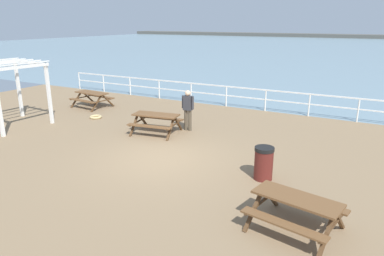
# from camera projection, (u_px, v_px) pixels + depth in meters

# --- Properties ---
(ground_plane) EXTENTS (30.00, 24.00, 0.20)m
(ground_plane) POSITION_uv_depth(u_px,v_px,m) (162.00, 161.00, 11.54)
(ground_plane) COLOR #846B4C
(sea_band) EXTENTS (142.00, 90.00, 0.01)m
(sea_band) POSITION_uv_depth(u_px,v_px,m) (345.00, 49.00, 55.84)
(sea_band) COLOR gray
(sea_band) RESTS_ON ground
(distant_shoreline) EXTENTS (142.00, 6.00, 1.80)m
(distant_shoreline) POSITION_uv_depth(u_px,v_px,m) (364.00, 38.00, 91.99)
(distant_shoreline) COLOR #4C4C47
(distant_shoreline) RESTS_ON ground
(seaward_railing) EXTENTS (23.07, 0.07, 1.08)m
(seaward_railing) POSITION_uv_depth(u_px,v_px,m) (246.00, 94.00, 17.80)
(seaward_railing) COLOR white
(seaward_railing) RESTS_ON ground
(picnic_table_near_left) EXTENTS (1.95, 1.71, 0.80)m
(picnic_table_near_left) POSITION_uv_depth(u_px,v_px,m) (92.00, 96.00, 18.17)
(picnic_table_near_left) COLOR brown
(picnic_table_near_left) RESTS_ON ground
(picnic_table_mid_centre) EXTENTS (2.01, 1.78, 0.80)m
(picnic_table_mid_centre) POSITION_uv_depth(u_px,v_px,m) (156.00, 119.00, 13.93)
(picnic_table_mid_centre) COLOR brown
(picnic_table_mid_centre) RESTS_ON ground
(picnic_table_far_left) EXTENTS (2.05, 1.83, 0.80)m
(picnic_table_far_left) POSITION_uv_depth(u_px,v_px,m) (296.00, 205.00, 7.39)
(picnic_table_far_left) COLOR brown
(picnic_table_far_left) RESTS_ON ground
(visitor) EXTENTS (0.53, 0.23, 1.66)m
(visitor) POSITION_uv_depth(u_px,v_px,m) (188.00, 108.00, 14.18)
(visitor) COLOR #4C4233
(visitor) RESTS_ON ground
(lattice_pergola) EXTENTS (2.60, 2.72, 2.70)m
(lattice_pergola) POSITION_uv_depth(u_px,v_px,m) (7.00, 79.00, 14.54)
(lattice_pergola) COLOR white
(lattice_pergola) RESTS_ON ground
(litter_bin) EXTENTS (0.55, 0.55, 0.95)m
(litter_bin) POSITION_uv_depth(u_px,v_px,m) (264.00, 163.00, 9.86)
(litter_bin) COLOR #591E19
(litter_bin) RESTS_ON ground
(rope_coil) EXTENTS (0.55, 0.55, 0.11)m
(rope_coil) POSITION_uv_depth(u_px,v_px,m) (96.00, 117.00, 16.24)
(rope_coil) COLOR tan
(rope_coil) RESTS_ON ground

